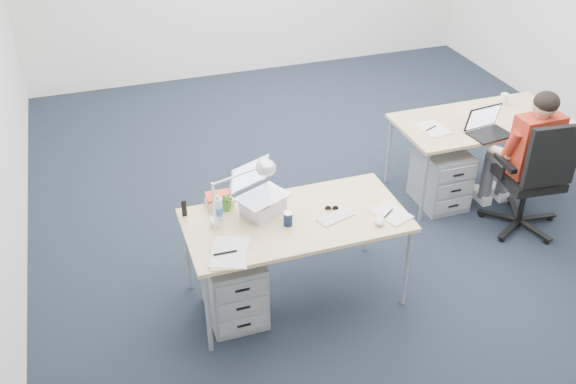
{
  "coord_description": "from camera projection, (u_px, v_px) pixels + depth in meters",
  "views": [
    {
      "loc": [
        -2.28,
        -4.59,
        3.39
      ],
      "look_at": [
        -1.01,
        -0.86,
        0.85
      ],
      "focal_mm": 40.0,
      "sensor_mm": 36.0,
      "label": 1
    }
  ],
  "objects": [
    {
      "name": "sunglasses",
      "position": [
        332.0,
        208.0,
        4.7
      ],
      "size": [
        0.11,
        0.08,
        0.02
      ],
      "primitive_type": null,
      "rotation": [
        0.0,
        0.0,
        -0.34
      ],
      "color": "black",
      "rests_on": "desk_near"
    },
    {
      "name": "wireless_keyboard",
      "position": [
        336.0,
        217.0,
        4.62
      ],
      "size": [
        0.3,
        0.19,
        0.01
      ],
      "primitive_type": "cube",
      "rotation": [
        0.0,
        0.0,
        0.3
      ],
      "color": "white",
      "rests_on": "desk_near"
    },
    {
      "name": "room",
      "position": [
        373.0,
        26.0,
        5.17
      ],
      "size": [
        6.02,
        7.02,
        2.8
      ],
      "color": "silver",
      "rests_on": "ground"
    },
    {
      "name": "can_koozie",
      "position": [
        288.0,
        219.0,
        4.52
      ],
      "size": [
        0.08,
        0.08,
        0.11
      ],
      "primitive_type": "cylinder",
      "rotation": [
        0.0,
        0.0,
        0.25
      ],
      "color": "#142340",
      "rests_on": "desk_near"
    },
    {
      "name": "seated_person",
      "position": [
        522.0,
        154.0,
        5.56
      ],
      "size": [
        0.39,
        0.69,
        1.28
      ],
      "rotation": [
        0.0,
        0.0,
        0.01
      ],
      "color": "#A22917",
      "rests_on": "ground"
    },
    {
      "name": "silver_laptop",
      "position": [
        262.0,
        191.0,
        4.57
      ],
      "size": [
        0.43,
        0.39,
        0.37
      ],
      "primitive_type": null,
      "rotation": [
        0.0,
        0.0,
        0.43
      ],
      "color": "silver",
      "rests_on": "desk_near"
    },
    {
      "name": "bear_figurine",
      "position": [
        226.0,
        202.0,
        4.66
      ],
      "size": [
        0.08,
        0.06,
        0.13
      ],
      "primitive_type": null,
      "rotation": [
        0.0,
        0.0,
        0.12
      ],
      "color": "#2F6B1C",
      "rests_on": "desk_near"
    },
    {
      "name": "office_chair",
      "position": [
        526.0,
        197.0,
        5.6
      ],
      "size": [
        0.76,
        0.76,
        1.1
      ],
      "rotation": [
        0.0,
        0.0,
        -0.1
      ],
      "color": "black",
      "rests_on": "ground"
    },
    {
      "name": "book_stack",
      "position": [
        219.0,
        200.0,
        4.73
      ],
      "size": [
        0.23,
        0.2,
        0.09
      ],
      "primitive_type": "cube",
      "rotation": [
        0.0,
        0.0,
        0.34
      ],
      "color": "silver",
      "rests_on": "desk_near"
    },
    {
      "name": "desk_far",
      "position": [
        481.0,
        124.0,
        5.97
      ],
      "size": [
        1.6,
        0.8,
        0.73
      ],
      "color": "tan",
      "rests_on": "ground"
    },
    {
      "name": "cordless_phone",
      "position": [
        184.0,
        208.0,
        4.61
      ],
      "size": [
        0.04,
        0.02,
        0.13
      ],
      "primitive_type": "cube",
      "rotation": [
        0.0,
        0.0,
        0.06
      ],
      "color": "black",
      "rests_on": "desk_near"
    },
    {
      "name": "far_papers",
      "position": [
        433.0,
        129.0,
        5.78
      ],
      "size": [
        0.24,
        0.32,
        0.01
      ],
      "primitive_type": "cube",
      "rotation": [
        0.0,
        0.0,
        0.11
      ],
      "color": "white",
      "rests_on": "desk_far"
    },
    {
      "name": "drawer_pedestal_far",
      "position": [
        441.0,
        177.0,
        5.96
      ],
      "size": [
        0.4,
        0.5,
        0.55
      ],
      "primitive_type": "cube",
      "color": "#989C9D",
      "rests_on": "ground"
    },
    {
      "name": "floor",
      "position": [
        360.0,
        202.0,
        6.1
      ],
      "size": [
        7.0,
        7.0,
        0.0
      ],
      "primitive_type": "plane",
      "color": "black",
      "rests_on": "ground"
    },
    {
      "name": "computer_mouse",
      "position": [
        379.0,
        221.0,
        4.55
      ],
      "size": [
        0.1,
        0.13,
        0.04
      ],
      "primitive_type": "ellipsoid",
      "rotation": [
        0.0,
        0.0,
        -0.31
      ],
      "color": "white",
      "rests_on": "desk_near"
    },
    {
      "name": "dark_laptop",
      "position": [
        492.0,
        122.0,
        5.61
      ],
      "size": [
        0.39,
        0.38,
        0.26
      ],
      "primitive_type": null,
      "rotation": [
        0.0,
        0.0,
        0.13
      ],
      "color": "black",
      "rests_on": "desk_far"
    },
    {
      "name": "desk_lamp",
      "position": [
        234.0,
        194.0,
        4.44
      ],
      "size": [
        0.45,
        0.23,
        0.49
      ],
      "primitive_type": null,
      "rotation": [
        0.0,
        0.0,
        0.19
      ],
      "color": "silver",
      "rests_on": "desk_near"
    },
    {
      "name": "drawer_pedestal_near",
      "position": [
        234.0,
        285.0,
        4.68
      ],
      "size": [
        0.4,
        0.5,
        0.55
      ],
      "primitive_type": "cube",
      "color": "#989C9D",
      "rests_on": "ground"
    },
    {
      "name": "papers_right",
      "position": [
        391.0,
        214.0,
        4.65
      ],
      "size": [
        0.28,
        0.33,
        0.01
      ],
      "primitive_type": "cube",
      "rotation": [
        0.0,
        0.0,
        0.35
      ],
      "color": "#E5CD84",
      "rests_on": "desk_near"
    },
    {
      "name": "headphones",
      "position": [
        260.0,
        198.0,
        4.8
      ],
      "size": [
        0.31,
        0.28,
        0.04
      ],
      "primitive_type": null,
      "rotation": [
        0.0,
        0.0,
        0.4
      ],
      "color": "black",
      "rests_on": "desk_near"
    },
    {
      "name": "papers_left",
      "position": [
        229.0,
        254.0,
        4.26
      ],
      "size": [
        0.34,
        0.4,
        0.01
      ],
      "primitive_type": "cube",
      "rotation": [
        0.0,
        0.0,
        -0.33
      ],
      "color": "#E5CD84",
      "rests_on": "desk_near"
    },
    {
      "name": "water_bottle",
      "position": [
        218.0,
        208.0,
        4.54
      ],
      "size": [
        0.07,
        0.07,
        0.21
      ],
      "primitive_type": "cylinder",
      "rotation": [
        0.0,
        0.0,
        0.0
      ],
      "color": "silver",
      "rests_on": "desk_near"
    },
    {
      "name": "far_cup",
      "position": [
        504.0,
        99.0,
        6.2
      ],
      "size": [
        0.1,
        0.1,
        0.11
      ],
      "primitive_type": "cylinder",
      "rotation": [
        0.0,
        0.0,
        -0.37
      ],
      "color": "white",
      "rests_on": "desk_far"
    },
    {
      "name": "desk_near",
      "position": [
        296.0,
        224.0,
        4.63
      ],
      "size": [
        1.6,
        0.8,
        0.73
      ],
      "color": "tan",
      "rests_on": "ground"
    }
  ]
}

